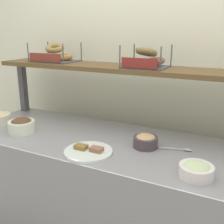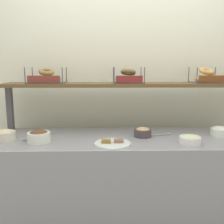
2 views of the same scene
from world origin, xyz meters
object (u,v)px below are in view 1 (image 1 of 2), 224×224
object	(u,v)px
serving_spoon_near_plate	(20,124)
serving_plate_white	(88,151)
bowl_chocolate_spread	(22,125)
bagel_basket_poppy	(146,60)
bowl_potato_salad	(0,118)
bowl_hummus	(146,141)
bowl_scallion_spread	(196,170)
serving_spoon_by_edge	(180,149)
bagel_basket_everything	(55,56)

from	to	relation	value
serving_spoon_near_plate	serving_plate_white	bearing A→B (deg)	-14.21
bowl_chocolate_spread	serving_plate_white	xyz separation A→B (m)	(0.57, -0.07, -0.04)
serving_plate_white	bagel_basket_poppy	distance (m)	0.68
bowl_potato_salad	bowl_hummus	bearing A→B (deg)	4.13
bowl_hummus	serving_plate_white	world-z (taller)	bowl_hummus
bowl_hummus	bowl_scallion_spread	size ratio (longest dim) A/B	0.89
bowl_potato_salad	bagel_basket_poppy	size ratio (longest dim) A/B	0.59
bowl_potato_salad	serving_spoon_near_plate	distance (m)	0.17
serving_spoon_near_plate	bagel_basket_poppy	size ratio (longest dim) A/B	0.64
serving_spoon_near_plate	serving_spoon_by_edge	world-z (taller)	same
bagel_basket_poppy	serving_plate_white	bearing A→B (deg)	-107.75
bagel_basket_poppy	serving_spoon_near_plate	bearing A→B (deg)	-160.53
bowl_hummus	bowl_chocolate_spread	size ratio (longest dim) A/B	0.82
bowl_chocolate_spread	serving_plate_white	world-z (taller)	bowl_chocolate_spread
bowl_scallion_spread	bowl_potato_salad	bearing A→B (deg)	174.67
bowl_chocolate_spread	bagel_basket_everything	bearing A→B (deg)	92.27
serving_spoon_by_edge	bowl_chocolate_spread	bearing A→B (deg)	-169.32
bowl_potato_salad	bowl_chocolate_spread	bearing A→B (deg)	-13.08
bowl_scallion_spread	bowl_potato_salad	size ratio (longest dim) A/B	1.01
serving_spoon_by_edge	bagel_basket_poppy	size ratio (longest dim) A/B	0.66
bowl_hummus	bowl_scallion_spread	xyz separation A→B (m)	(0.33, -0.21, -0.00)
bowl_hummus	serving_spoon_near_plate	size ratio (longest dim) A/B	0.83
serving_spoon_by_edge	bagel_basket_everything	distance (m)	1.16
bowl_scallion_spread	bowl_chocolate_spread	distance (m)	1.15
bowl_hummus	serving_spoon_near_plate	bearing A→B (deg)	-177.20
bagel_basket_everything	bowl_chocolate_spread	bearing A→B (deg)	-87.73
bowl_hummus	bagel_basket_everything	distance (m)	0.98
bagel_basket_everything	bagel_basket_poppy	xyz separation A→B (m)	(0.73, -0.02, 0.00)
serving_plate_white	serving_spoon_by_edge	xyz separation A→B (m)	(0.45, 0.27, -0.00)
bowl_potato_salad	serving_spoon_near_plate	bearing A→B (deg)	11.70
bowl_scallion_spread	serving_spoon_near_plate	distance (m)	1.28
serving_spoon_near_plate	serving_spoon_by_edge	size ratio (longest dim) A/B	0.97
bowl_scallion_spread	serving_spoon_near_plate	size ratio (longest dim) A/B	0.93
bowl_potato_salad	bowl_scallion_spread	bearing A→B (deg)	-5.33
bowl_chocolate_spread	bagel_basket_everything	distance (m)	0.59
serving_spoon_near_plate	bowl_hummus	bearing A→B (deg)	2.80
bowl_chocolate_spread	serving_spoon_by_edge	xyz separation A→B (m)	(1.02, 0.19, -0.04)
serving_plate_white	bagel_basket_everything	bearing A→B (deg)	140.14
bowl_chocolate_spread	serving_spoon_by_edge	distance (m)	1.04
bowl_hummus	serving_plate_white	bearing A→B (deg)	-139.50
bowl_scallion_spread	bagel_basket_everything	size ratio (longest dim) A/B	0.49
bowl_hummus	bagel_basket_poppy	bearing A→B (deg)	113.25
bowl_scallion_spread	serving_spoon_by_edge	bearing A→B (deg)	117.14
bowl_chocolate_spread	serving_spoon_by_edge	bearing A→B (deg)	10.68
bowl_hummus	serving_spoon_by_edge	world-z (taller)	bowl_hummus
serving_plate_white	bowl_potato_salad	bearing A→B (deg)	170.63
serving_plate_white	serving_spoon_near_plate	size ratio (longest dim) A/B	1.57
bagel_basket_everything	bowl_potato_salad	bearing A→B (deg)	-127.44
serving_plate_white	serving_spoon_near_plate	bearing A→B (deg)	165.79
bowl_hummus	serving_spoon_by_edge	size ratio (longest dim) A/B	0.81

